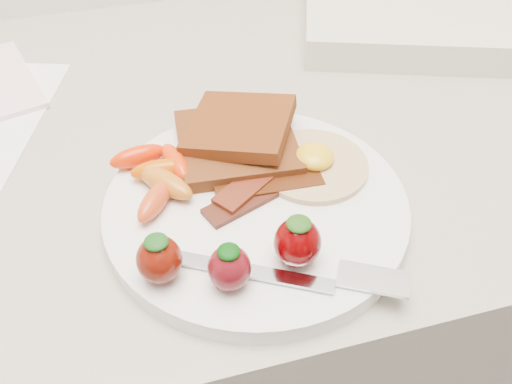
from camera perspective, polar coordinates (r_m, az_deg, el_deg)
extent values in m
cube|color=gray|center=(0.96, -4.24, -15.01)|extent=(2.00, 0.60, 0.90)
cylinder|color=white|center=(0.51, 0.00, -1.54)|extent=(0.27, 0.27, 0.02)
cube|color=#381A0B|center=(0.55, -1.93, 4.88)|extent=(0.12, 0.12, 0.01)
cube|color=#512312|center=(0.55, -1.67, 6.64)|extent=(0.13, 0.13, 0.02)
cylinder|color=beige|center=(0.54, 5.72, 2.69)|extent=(0.14, 0.14, 0.01)
ellipsoid|color=yellow|center=(0.53, 5.87, 3.54)|extent=(0.05, 0.05, 0.02)
cube|color=black|center=(0.50, -0.16, -0.37)|extent=(0.10, 0.06, 0.00)
cube|color=black|center=(0.51, 1.33, 0.72)|extent=(0.10, 0.03, 0.00)
cube|color=black|center=(0.52, 0.17, 1.46)|extent=(0.09, 0.08, 0.00)
ellipsoid|color=#C35000|center=(0.53, -9.55, 2.20)|extent=(0.06, 0.02, 0.02)
ellipsoid|color=#B96217|center=(0.51, -9.13, 0.99)|extent=(0.06, 0.06, 0.02)
ellipsoid|color=#C93E17|center=(0.50, -10.02, -0.78)|extent=(0.05, 0.06, 0.02)
ellipsoid|color=red|center=(0.53, -8.07, 2.97)|extent=(0.03, 0.06, 0.02)
ellipsoid|color=red|center=(0.54, -11.74, 3.50)|extent=(0.06, 0.03, 0.02)
ellipsoid|color=#570E05|center=(0.44, -9.64, -6.68)|extent=(0.04, 0.04, 0.04)
ellipsoid|color=#134512|center=(0.42, -9.96, -4.93)|extent=(0.02, 0.02, 0.01)
ellipsoid|color=#5A0B12|center=(0.43, -2.67, -7.60)|extent=(0.03, 0.03, 0.04)
ellipsoid|color=#043807|center=(0.42, -2.76, -5.96)|extent=(0.02, 0.02, 0.01)
ellipsoid|color=#4E0001|center=(0.44, 4.17, -5.07)|extent=(0.04, 0.04, 0.04)
ellipsoid|color=#1C4910|center=(0.43, 4.31, -3.18)|extent=(0.02, 0.02, 0.01)
cube|color=silver|center=(0.45, -0.55, -7.94)|extent=(0.12, 0.07, 0.00)
cube|color=silver|center=(0.45, 11.67, -8.52)|extent=(0.06, 0.05, 0.00)
cube|color=beige|center=(0.81, 15.48, 16.61)|extent=(0.34, 0.31, 0.04)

